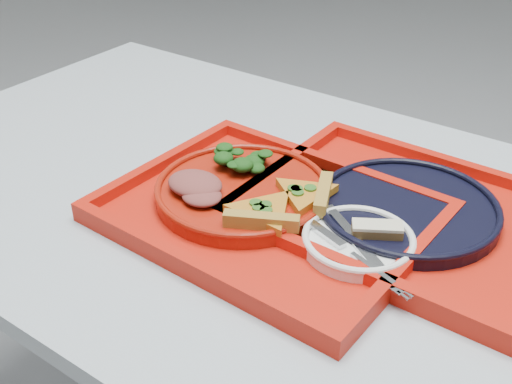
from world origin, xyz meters
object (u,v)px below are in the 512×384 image
tray_far (406,218)px  navy_plate (407,210)px  tray_main (269,216)px  dinner_plate (242,193)px  dessert_bar (377,230)px

tray_far → navy_plate: navy_plate is taller
tray_main → tray_far: (0.17, 0.11, 0.00)m
tray_far → navy_plate: (0.00, 0.00, 0.01)m
tray_far → dinner_plate: dinner_plate is taller
dinner_plate → tray_far: bearing=24.9°
tray_main → dinner_plate: dinner_plate is taller
navy_plate → dessert_bar: dessert_bar is taller
tray_far → dessert_bar: bearing=-92.3°
dessert_bar → tray_main: bearing=156.8°
dessert_bar → dinner_plate: bearing=152.1°
tray_main → tray_far: size_ratio=1.00×
dinner_plate → navy_plate: dinner_plate is taller
dinner_plate → dessert_bar: 0.22m
navy_plate → dessert_bar: 0.09m
dinner_plate → tray_main: bearing=-10.3°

